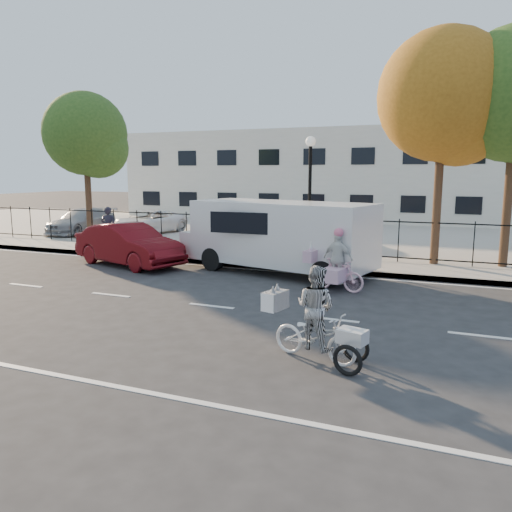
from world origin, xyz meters
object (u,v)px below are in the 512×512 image
at_px(lamppost, 310,176).
at_px(lot_car_b, 148,222).
at_px(white_van, 278,234).
at_px(lot_car_c, 316,229).
at_px(pedestrian, 109,227).
at_px(red_sedan, 129,245).
at_px(unicorn_bike, 337,268).
at_px(lot_car_a, 82,221).
at_px(zebra_trike, 315,324).

xyz_separation_m(lamppost, lot_car_b, (-9.64, 4.06, -2.36)).
xyz_separation_m(white_van, lot_car_c, (-0.32, 5.82, -0.45)).
bearing_deg(pedestrian, red_sedan, 120.24).
xyz_separation_m(lamppost, red_sedan, (-5.66, -3.00, -2.38)).
relative_size(white_van, pedestrian, 4.05).
bearing_deg(lot_car_b, lot_car_c, 6.31).
relative_size(pedestrian, lot_car_b, 0.39).
relative_size(unicorn_bike, white_van, 0.26).
bearing_deg(unicorn_bike, lot_car_a, 74.51).
distance_m(pedestrian, lot_car_b, 4.92).
height_order(white_van, lot_car_b, white_van).
xyz_separation_m(pedestrian, lot_car_a, (-4.59, 3.65, -0.23)).
xyz_separation_m(lamppost, pedestrian, (-8.35, -0.68, -2.11)).
distance_m(unicorn_bike, red_sedan, 7.70).
relative_size(red_sedan, lot_car_b, 1.03).
height_order(lamppost, zebra_trike, lamppost).
bearing_deg(white_van, zebra_trike, -51.71).
bearing_deg(lot_car_a, lot_car_b, 16.03).
distance_m(red_sedan, pedestrian, 3.56).
bearing_deg(pedestrian, zebra_trike, 123.44).
relative_size(zebra_trike, lot_car_a, 0.46).
relative_size(zebra_trike, white_van, 0.28).
bearing_deg(lamppost, lot_car_b, 157.16).
distance_m(lamppost, lot_car_c, 4.26).
xyz_separation_m(unicorn_bike, lot_car_a, (-14.90, 7.07, 0.12)).
xyz_separation_m(zebra_trike, white_van, (-3.16, 6.97, 0.63)).
distance_m(zebra_trike, lot_car_b, 18.22).
bearing_deg(lamppost, lot_car_c, 101.40).
distance_m(white_van, lot_car_b, 11.24).
height_order(pedestrian, lot_car_b, pedestrian).
xyz_separation_m(white_van, lot_car_a, (-12.55, 5.28, -0.50)).
xyz_separation_m(lamppost, lot_car_c, (-0.71, 3.52, -2.29)).
bearing_deg(unicorn_bike, pedestrian, 81.55).
bearing_deg(white_van, lamppost, 94.38).
distance_m(zebra_trike, red_sedan, 10.52).
distance_m(unicorn_bike, lot_car_a, 16.49).
relative_size(lamppost, unicorn_bike, 2.45).
distance_m(lot_car_a, lot_car_b, 3.47).
bearing_deg(white_van, lot_car_a, 171.08).
bearing_deg(unicorn_bike, red_sedan, 91.72).
bearing_deg(pedestrian, lot_car_b, -93.63).
height_order(zebra_trike, lot_car_b, zebra_trike).
distance_m(white_van, red_sedan, 5.35).
height_order(pedestrian, lot_car_a, pedestrian).
height_order(white_van, lot_car_c, white_van).
distance_m(zebra_trike, white_van, 7.68).
distance_m(white_van, lot_car_c, 5.84).
bearing_deg(lot_car_c, lamppost, -86.30).
relative_size(lot_car_a, lot_car_c, 1.05).
bearing_deg(unicorn_bike, lamppost, 35.50).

